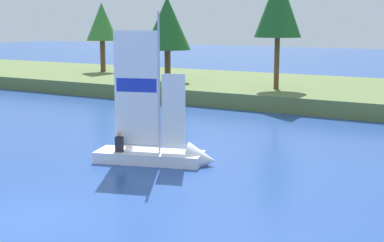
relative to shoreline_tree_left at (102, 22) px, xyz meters
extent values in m
plane|color=#234793|center=(20.12, -27.75, -5.11)|extent=(200.00, 200.00, 0.00)
cube|color=#5B703D|center=(20.12, -0.72, -4.63)|extent=(80.00, 13.95, 0.95)
cylinder|color=brown|center=(0.00, 0.00, -2.84)|extent=(0.43, 0.43, 2.63)
cone|color=#387F33|center=(0.00, 0.00, 0.06)|extent=(2.66, 2.66, 3.17)
cylinder|color=brown|center=(9.16, -3.85, -3.03)|extent=(0.43, 0.43, 2.25)
cone|color=#1E5B23|center=(9.16, -3.85, -0.04)|extent=(3.32, 3.32, 3.72)
cylinder|color=brown|center=(17.63, -4.13, -2.52)|extent=(0.33, 0.33, 3.26)
cone|color=#1E5B23|center=(17.63, -4.13, 1.12)|extent=(2.96, 2.96, 4.02)
cube|color=white|center=(19.53, -20.84, -4.90)|extent=(4.26, 2.54, 0.41)
cone|color=white|center=(21.45, -20.23, -4.90)|extent=(1.34, 1.50, 1.26)
cylinder|color=#B7B7BC|center=(19.91, -20.72, -2.12)|extent=(0.08, 0.08, 5.16)
cube|color=white|center=(19.09, -20.97, -2.33)|extent=(1.66, 0.55, 4.23)
cube|color=#1E33B2|center=(19.09, -20.97, -2.21)|extent=(1.50, 0.50, 0.51)
cube|color=white|center=(20.43, -20.55, -3.13)|extent=(0.86, 0.29, 2.73)
cylinder|color=#B7B7BC|center=(19.09, -20.97, -4.48)|extent=(1.67, 0.58, 0.06)
cube|color=#26262D|center=(18.60, -21.45, -4.41)|extent=(0.33, 0.27, 0.57)
sphere|color=tan|center=(18.60, -21.45, -4.02)|extent=(0.20, 0.20, 0.20)
cube|color=silver|center=(18.58, -20.81, -4.44)|extent=(0.33, 0.27, 0.51)
sphere|color=tan|center=(18.58, -20.81, -4.08)|extent=(0.20, 0.20, 0.20)
sphere|color=red|center=(16.01, -17.88, -4.85)|extent=(0.52, 0.52, 0.52)
camera|label=1|loc=(31.55, -37.76, 0.12)|focal=53.11mm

